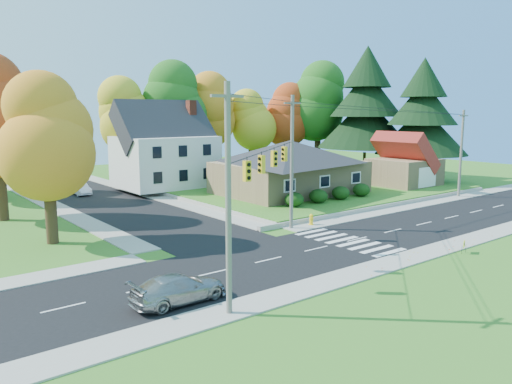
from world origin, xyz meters
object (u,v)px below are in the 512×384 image
at_px(silver_sedan, 179,288).
at_px(ranch_house, 290,166).
at_px(fire_hydrant, 311,220).
at_px(white_car, 80,189).

bearing_deg(silver_sedan, ranch_house, -52.56).
bearing_deg(fire_hydrant, ranch_house, 55.51).
bearing_deg(ranch_house, silver_sedan, -141.61).
xyz_separation_m(ranch_house, silver_sedan, (-23.56, -18.66, -2.58)).
relative_size(ranch_house, silver_sedan, 3.16).
height_order(silver_sedan, white_car, silver_sedan).
bearing_deg(fire_hydrant, silver_sedan, -154.31).
distance_m(white_car, fire_hydrant, 27.43).
relative_size(white_car, fire_hydrant, 4.14).
distance_m(silver_sedan, fire_hydrant, 17.80).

